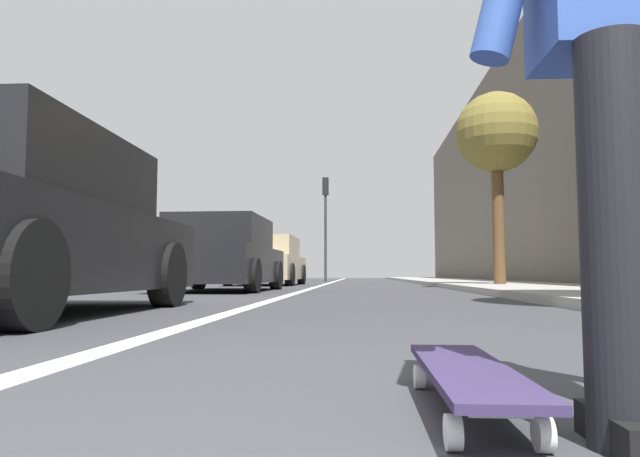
# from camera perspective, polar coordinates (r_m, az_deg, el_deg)

# --- Properties ---
(ground_plane) EXTENTS (80.00, 80.00, 0.00)m
(ground_plane) POSITION_cam_1_polar(r_m,az_deg,el_deg) (10.45, 4.53, -6.41)
(ground_plane) COLOR #38383D
(lane_stripe_white) EXTENTS (52.00, 0.16, 0.01)m
(lane_stripe_white) POSITION_cam_1_polar(r_m,az_deg,el_deg) (20.48, 0.78, -5.50)
(lane_stripe_white) COLOR silver
(lane_stripe_white) RESTS_ON ground
(sidewalk_curb) EXTENTS (52.00, 3.20, 0.11)m
(sidewalk_curb) POSITION_cam_1_polar(r_m,az_deg,el_deg) (18.80, 15.12, -5.27)
(sidewalk_curb) COLOR #9E9B93
(sidewalk_curb) RESTS_ON ground
(building_facade) EXTENTS (40.00, 1.20, 9.03)m
(building_facade) POSITION_cam_1_polar(r_m,az_deg,el_deg) (23.64, 19.04, 5.86)
(building_facade) COLOR #615950
(building_facade) RESTS_ON ground
(skateboard) EXTENTS (0.84, 0.20, 0.11)m
(skateboard) POSITION_cam_1_polar(r_m,az_deg,el_deg) (1.49, 14.46, -13.92)
(skateboard) COLOR white
(skateboard) RESTS_ON ground
(skater_person) EXTENTS (0.46, 0.72, 1.64)m
(skater_person) POSITION_cam_1_polar(r_m,az_deg,el_deg) (1.55, 28.25, 18.69)
(skater_person) COLOR black
(skater_person) RESTS_ON ground
(parked_car_near) EXTENTS (4.19, 1.94, 1.49)m
(parked_car_near) POSITION_cam_1_polar(r_m,az_deg,el_deg) (5.33, -28.06, 0.09)
(parked_car_near) COLOR black
(parked_car_near) RESTS_ON ground
(parked_car_mid) EXTENTS (4.11, 2.05, 1.47)m
(parked_car_mid) POSITION_cam_1_polar(r_m,az_deg,el_deg) (11.68, -9.71, -2.71)
(parked_car_mid) COLOR black
(parked_car_mid) RESTS_ON ground
(parked_car_far) EXTENTS (4.37, 2.10, 1.48)m
(parked_car_far) POSITION_cam_1_polar(r_m,az_deg,el_deg) (17.77, -5.27, -3.33)
(parked_car_far) COLOR tan
(parked_car_far) RESTS_ON ground
(traffic_light) EXTENTS (0.33, 0.28, 4.75)m
(traffic_light) POSITION_cam_1_polar(r_m,az_deg,el_deg) (26.11, 0.55, 1.84)
(traffic_light) COLOR #2D2D2D
(traffic_light) RESTS_ON ground
(street_tree_mid) EXTENTS (1.89, 1.89, 4.61)m
(street_tree_mid) POSITION_cam_1_polar(r_m,az_deg,el_deg) (14.22, 17.15, 8.88)
(street_tree_mid) COLOR brown
(street_tree_mid) RESTS_ON ground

